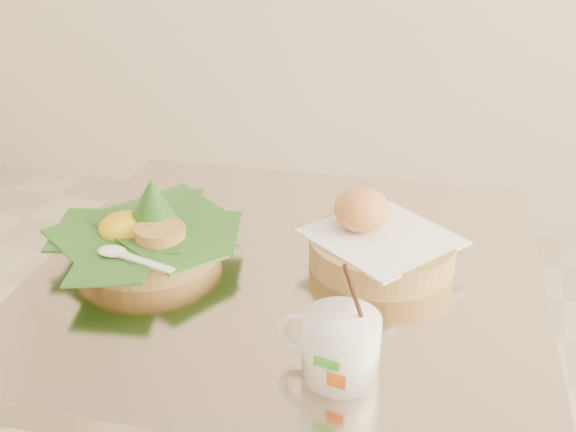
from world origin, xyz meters
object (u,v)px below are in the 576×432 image
(cafe_table, at_px, (290,390))
(coffee_mug, at_px, (339,344))
(rice_basket, at_px, (146,232))
(bread_basket, at_px, (378,243))

(cafe_table, bearing_deg, coffee_mug, -59.97)
(rice_basket, bearing_deg, cafe_table, 7.15)
(bread_basket, bearing_deg, coffee_mug, -88.61)
(cafe_table, bearing_deg, rice_basket, -172.85)
(cafe_table, height_order, coffee_mug, coffee_mug)
(cafe_table, height_order, rice_basket, rice_basket)
(bread_basket, height_order, coffee_mug, coffee_mug)
(coffee_mug, bearing_deg, bread_basket, 91.39)
(cafe_table, relative_size, bread_basket, 3.13)
(cafe_table, height_order, bread_basket, bread_basket)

